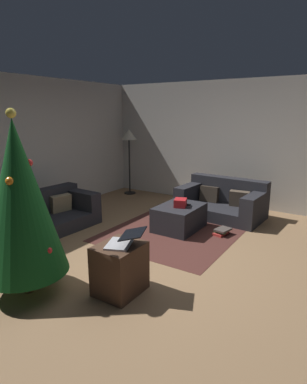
% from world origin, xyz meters
% --- Properties ---
extents(ground_plane, '(6.40, 6.40, 0.00)m').
position_xyz_m(ground_plane, '(0.00, 0.00, 0.00)').
color(ground_plane, '#93704C').
extents(rear_partition, '(6.40, 0.12, 2.60)m').
position_xyz_m(rear_partition, '(0.00, 3.14, 1.30)').
color(rear_partition, beige).
rests_on(rear_partition, ground_plane).
extents(corner_partition, '(0.12, 6.40, 2.60)m').
position_xyz_m(corner_partition, '(3.14, 0.00, 1.30)').
color(corner_partition, beige).
rests_on(corner_partition, ground_plane).
extents(couch_left, '(1.60, 0.91, 0.65)m').
position_xyz_m(couch_left, '(-0.09, 2.23, 0.27)').
color(couch_left, '#26262B').
rests_on(couch_left, ground_plane).
extents(couch_right, '(1.01, 1.61, 0.71)m').
position_xyz_m(couch_right, '(2.25, 0.01, 0.28)').
color(couch_right, '#26262B').
rests_on(couch_right, ground_plane).
extents(ottoman, '(0.87, 0.65, 0.41)m').
position_xyz_m(ottoman, '(1.13, 0.36, 0.21)').
color(ottoman, '#26262B').
rests_on(ottoman, ground_plane).
extents(gift_box, '(0.28, 0.26, 0.13)m').
position_xyz_m(gift_box, '(1.10, 0.32, 0.48)').
color(gift_box, red).
rests_on(gift_box, ottoman).
extents(tv_remote, '(0.06, 0.16, 0.02)m').
position_xyz_m(tv_remote, '(1.24, 0.29, 0.43)').
color(tv_remote, black).
rests_on(tv_remote, ottoman).
extents(christmas_tree, '(0.91, 0.91, 1.99)m').
position_xyz_m(christmas_tree, '(-1.53, 0.81, 1.07)').
color(christmas_tree, brown).
rests_on(christmas_tree, ground_plane).
extents(side_table, '(0.52, 0.44, 0.56)m').
position_xyz_m(side_table, '(-0.97, -0.04, 0.28)').
color(side_table, '#4C3323').
rests_on(side_table, ground_plane).
extents(laptop, '(0.46, 0.50, 0.18)m').
position_xyz_m(laptop, '(-0.95, -0.10, 0.62)').
color(laptop, silver).
rests_on(laptop, side_table).
extents(book_stack, '(0.31, 0.25, 0.11)m').
position_xyz_m(book_stack, '(1.28, -0.35, 0.05)').
color(book_stack, '#B7332D').
rests_on(book_stack, ground_plane).
extents(corner_lamp, '(0.36, 0.36, 1.56)m').
position_xyz_m(corner_lamp, '(2.67, 2.57, 1.32)').
color(corner_lamp, black).
rests_on(corner_lamp, ground_plane).
extents(area_rug, '(2.60, 2.00, 0.01)m').
position_xyz_m(area_rug, '(1.13, 0.36, 0.00)').
color(area_rug, '#502923').
rests_on(area_rug, ground_plane).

